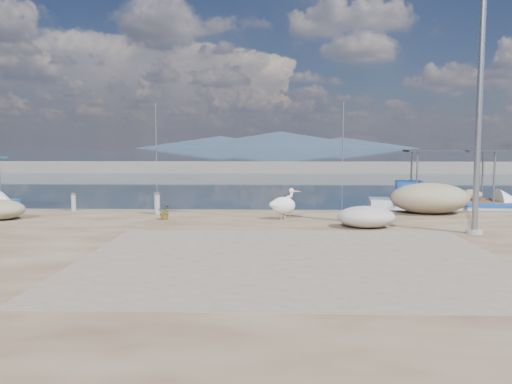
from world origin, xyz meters
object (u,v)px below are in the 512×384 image
object	(u,v)px
boat_right	(448,209)
bollard_near	(157,202)
pelican	(284,205)
lamp_post	(479,113)

from	to	relation	value
boat_right	bollard_near	xyz separation A→B (m)	(-11.39, -3.65, 0.68)
boat_right	pelican	bearing A→B (deg)	-137.84
boat_right	pelican	world-z (taller)	boat_right
bollard_near	pelican	bearing A→B (deg)	-14.19
bollard_near	boat_right	bearing A→B (deg)	17.78
pelican	bollard_near	world-z (taller)	pelican
pelican	boat_right	bearing A→B (deg)	18.06
lamp_post	bollard_near	distance (m)	10.64
boat_right	pelican	xyz separation A→B (m)	(-6.97, -4.77, 0.73)
lamp_post	bollard_near	world-z (taller)	lamp_post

